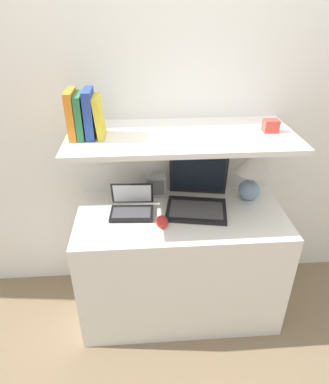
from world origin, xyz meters
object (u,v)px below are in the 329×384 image
book_blue (90,114)px  book_yellow (99,117)px  book_green (81,116)px  router_box (156,186)px  table_lamp (252,171)px  laptop_large (197,198)px  book_orange (72,114)px  laptop_small (132,207)px  computer_mouse (162,222)px  shelf_gadget (271,126)px

book_blue → book_yellow: 0.05m
book_yellow → book_green: bearing=180.0°
router_box → book_green: (-0.38, -0.15, 0.50)m
table_lamp → book_yellow: book_yellow is taller
laptop_large → book_orange: size_ratio=1.69×
laptop_small → computer_mouse: bearing=-39.2°
table_lamp → laptop_small: 0.73m
computer_mouse → book_green: size_ratio=0.53×
laptop_large → book_orange: bearing=-179.4°
table_lamp → book_green: 1.01m
router_box → book_orange: (-0.42, -0.15, 0.51)m
computer_mouse → book_yellow: 0.64m
computer_mouse → book_yellow: (-0.30, 0.16, 0.54)m
computer_mouse → book_green: 0.70m
router_box → laptop_large: bearing=-31.1°
laptop_small → shelf_gadget: (0.75, 0.03, 0.46)m
shelf_gadget → book_yellow: bearing=180.0°
book_orange → book_blue: size_ratio=0.99×
table_lamp → laptop_small: table_lamp is taller
router_box → computer_mouse: bearing=-87.0°
book_orange → book_green: (0.04, 0.00, -0.01)m
laptop_large → router_box: 0.27m
laptop_small → router_box: (0.15, 0.18, 0.04)m
table_lamp → book_orange: bearing=-176.1°
router_box → shelf_gadget: 0.75m
computer_mouse → router_box: 0.32m
table_lamp → book_yellow: 0.93m
book_green → shelf_gadget: bearing=0.0°
table_lamp → book_blue: 0.97m
router_box → book_blue: bearing=-156.0°
laptop_small → router_box: 0.23m
laptop_large → laptop_small: 0.38m
computer_mouse → book_orange: (-0.43, 0.16, 0.56)m
book_green → computer_mouse: bearing=-22.5°
table_lamp → shelf_gadget: size_ratio=4.07×
laptop_large → book_yellow: bearing=-179.2°
book_orange → table_lamp: bearing=3.9°
laptop_large → book_blue: book_blue is taller
laptop_large → book_orange: (-0.65, -0.01, 0.52)m
laptop_large → book_yellow: book_yellow is taller
laptop_large → computer_mouse: 0.28m
book_green → book_yellow: bearing=0.0°
book_orange → shelf_gadget: bearing=0.0°
router_box → book_yellow: 0.59m
computer_mouse → router_box: (-0.02, 0.31, 0.05)m
shelf_gadget → book_blue: bearing=180.0°
laptop_large → shelf_gadget: (0.37, -0.01, 0.43)m
book_blue → shelf_gadget: size_ratio=3.07×
table_lamp → computer_mouse: 0.62m
book_orange → book_green: bearing=0.0°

